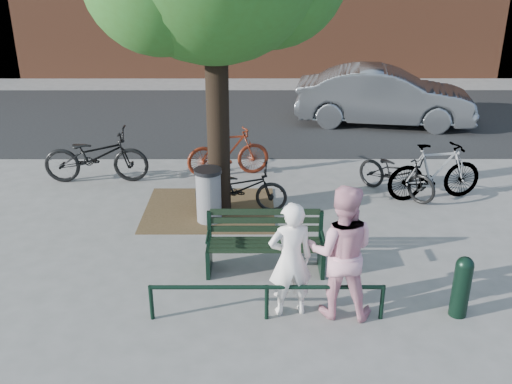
{
  "coord_description": "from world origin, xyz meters",
  "views": [
    {
      "loc": [
        -0.15,
        -7.45,
        4.47
      ],
      "look_at": [
        -0.14,
        1.0,
        0.87
      ],
      "focal_mm": 40.0,
      "sensor_mm": 36.0,
      "label": 1
    }
  ],
  "objects_px": {
    "park_bench": "(265,241)",
    "parked_car": "(384,96)",
    "person_right": "(341,252)",
    "bicycle_c": "(241,188)",
    "bollard": "(462,284)",
    "litter_bin": "(209,195)",
    "person_left": "(291,260)"
  },
  "relations": [
    {
      "from": "person_right",
      "to": "litter_bin",
      "type": "xyz_separation_m",
      "value": [
        -1.92,
        2.78,
        -0.41
      ]
    },
    {
      "from": "bicycle_c",
      "to": "park_bench",
      "type": "bearing_deg",
      "value": -163.89
    },
    {
      "from": "bollard",
      "to": "litter_bin",
      "type": "height_order",
      "value": "litter_bin"
    },
    {
      "from": "person_left",
      "to": "bollard",
      "type": "xyz_separation_m",
      "value": [
        2.23,
        -0.06,
        -0.34
      ]
    },
    {
      "from": "bollard",
      "to": "bicycle_c",
      "type": "distance_m",
      "value": 4.44
    },
    {
      "from": "bollard",
      "to": "litter_bin",
      "type": "bearing_deg",
      "value": 140.93
    },
    {
      "from": "parked_car",
      "to": "bicycle_c",
      "type": "bearing_deg",
      "value": 155.47
    },
    {
      "from": "person_left",
      "to": "bollard",
      "type": "distance_m",
      "value": 2.26
    },
    {
      "from": "person_right",
      "to": "bicycle_c",
      "type": "xyz_separation_m",
      "value": [
        -1.36,
        3.25,
        -0.47
      ]
    },
    {
      "from": "person_left",
      "to": "litter_bin",
      "type": "distance_m",
      "value": 3.07
    },
    {
      "from": "litter_bin",
      "to": "park_bench",
      "type": "bearing_deg",
      "value": -59.66
    },
    {
      "from": "person_right",
      "to": "litter_bin",
      "type": "relative_size",
      "value": 1.85
    },
    {
      "from": "bollard",
      "to": "parked_car",
      "type": "xyz_separation_m",
      "value": [
        0.84,
        9.0,
        0.32
      ]
    },
    {
      "from": "person_left",
      "to": "parked_car",
      "type": "bearing_deg",
      "value": -119.07
    },
    {
      "from": "park_bench",
      "to": "person_right",
      "type": "relative_size",
      "value": 0.95
    },
    {
      "from": "park_bench",
      "to": "person_right",
      "type": "height_order",
      "value": "person_right"
    },
    {
      "from": "bicycle_c",
      "to": "parked_car",
      "type": "bearing_deg",
      "value": -28.56
    },
    {
      "from": "person_left",
      "to": "person_right",
      "type": "relative_size",
      "value": 0.88
    },
    {
      "from": "person_left",
      "to": "park_bench",
      "type": "bearing_deg",
      "value": -84.96
    },
    {
      "from": "park_bench",
      "to": "bicycle_c",
      "type": "height_order",
      "value": "park_bench"
    },
    {
      "from": "person_right",
      "to": "bicycle_c",
      "type": "relative_size",
      "value": 1.07
    },
    {
      "from": "parked_car",
      "to": "person_left",
      "type": "bearing_deg",
      "value": 170.17
    },
    {
      "from": "park_bench",
      "to": "litter_bin",
      "type": "bearing_deg",
      "value": 120.34
    },
    {
      "from": "litter_bin",
      "to": "parked_car",
      "type": "bearing_deg",
      "value": 54.81
    },
    {
      "from": "person_left",
      "to": "person_right",
      "type": "xyz_separation_m",
      "value": [
        0.64,
        0.0,
        0.11
      ]
    },
    {
      "from": "park_bench",
      "to": "parked_car",
      "type": "bearing_deg",
      "value": 66.62
    },
    {
      "from": "park_bench",
      "to": "person_right",
      "type": "xyz_separation_m",
      "value": [
        0.95,
        -1.13,
        0.44
      ]
    },
    {
      "from": "bicycle_c",
      "to": "person_right",
      "type": "bearing_deg",
      "value": -152.15
    },
    {
      "from": "person_right",
      "to": "parked_car",
      "type": "distance_m",
      "value": 9.26
    },
    {
      "from": "person_right",
      "to": "parked_car",
      "type": "height_order",
      "value": "person_right"
    },
    {
      "from": "park_bench",
      "to": "bicycle_c",
      "type": "relative_size",
      "value": 1.02
    },
    {
      "from": "park_bench",
      "to": "parked_car",
      "type": "distance_m",
      "value": 8.52
    }
  ]
}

